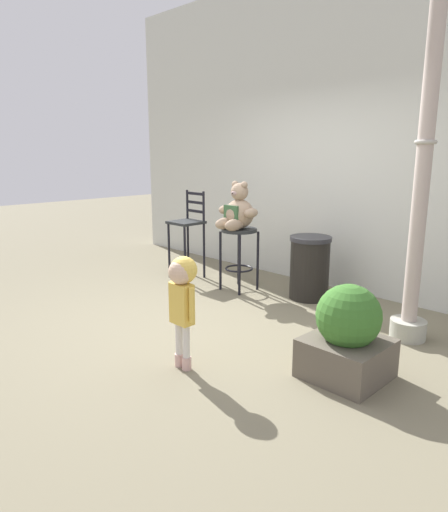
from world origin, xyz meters
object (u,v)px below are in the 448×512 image
(child_walking, at_px, (182,288))
(trash_bin, at_px, (310,267))
(bar_chair_empty, at_px, (188,228))
(lamppost, at_px, (420,205))
(planter_with_shrub, at_px, (347,336))
(teddy_bear, at_px, (238,212))
(bar_stool_with_teddy, at_px, (239,245))

(child_walking, bearing_deg, trash_bin, -55.10)
(trash_bin, xyz_separation_m, bar_chair_empty, (-1.70, -0.41, 0.31))
(lamppost, bearing_deg, bar_chair_empty, -178.60)
(child_walking, relative_size, planter_with_shrub, 1.24)
(lamppost, bearing_deg, child_walking, -118.35)
(trash_bin, height_order, planter_with_shrub, trash_bin)
(teddy_bear, distance_m, trash_bin, 1.08)
(child_walking, bearing_deg, planter_with_shrub, -115.49)
(planter_with_shrub, bearing_deg, teddy_bear, 154.28)
(bar_stool_with_teddy, relative_size, planter_with_shrub, 1.06)
(bar_stool_with_teddy, bearing_deg, bar_chair_empty, -175.31)
(teddy_bear, bearing_deg, bar_chair_empty, -177.17)
(trash_bin, height_order, lamppost, lamppost)
(trash_bin, bearing_deg, lamppost, -14.13)
(trash_bin, relative_size, planter_with_shrub, 1.01)
(planter_with_shrub, bearing_deg, trash_bin, 133.57)
(teddy_bear, xyz_separation_m, bar_chair_empty, (-0.89, -0.04, -0.30))
(lamppost, bearing_deg, bar_stool_with_teddy, -179.96)
(bar_stool_with_teddy, height_order, planter_with_shrub, bar_stool_with_teddy)
(planter_with_shrub, bearing_deg, bar_chair_empty, 161.92)
(trash_bin, height_order, bar_chair_empty, bar_chair_empty)
(bar_stool_with_teddy, xyz_separation_m, trash_bin, (0.81, 0.34, -0.19))
(bar_stool_with_teddy, bearing_deg, lamppost, 0.04)
(bar_chair_empty, bearing_deg, bar_stool_with_teddy, 4.69)
(child_walking, distance_m, trash_bin, 2.25)
(teddy_bear, height_order, lamppost, lamppost)
(bar_stool_with_teddy, height_order, teddy_bear, teddy_bear)
(lamppost, bearing_deg, trash_bin, 165.87)
(child_walking, bearing_deg, bar_chair_empty, -15.12)
(planter_with_shrub, bearing_deg, lamppost, 89.35)
(bar_stool_with_teddy, xyz_separation_m, planter_with_shrub, (2.15, -1.07, -0.23))
(lamppost, bearing_deg, planter_with_shrub, -90.65)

